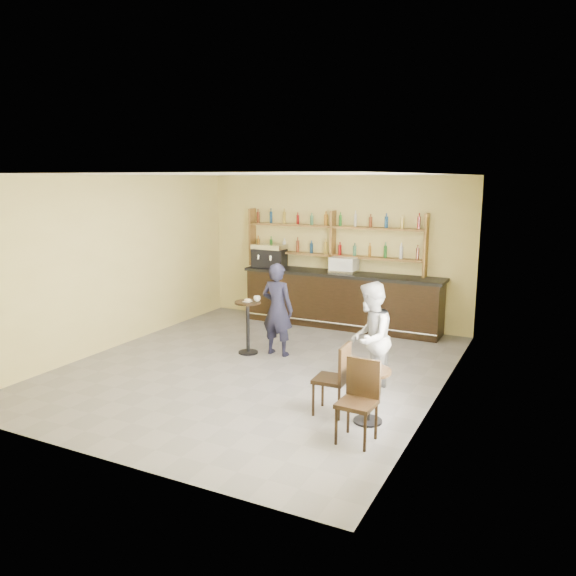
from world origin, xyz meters
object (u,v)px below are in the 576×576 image
at_px(bar_counter, 341,300).
at_px(pedestal_table, 248,327).
at_px(man_main, 277,309).
at_px(cafe_table, 368,396).
at_px(patron_second, 370,338).
at_px(espresso_machine, 270,256).
at_px(chair_south, 357,403).
at_px(pastry_case, 344,265).
at_px(chair_west, 331,378).

height_order(bar_counter, pedestal_table, bar_counter).
distance_m(pedestal_table, man_main, 0.65).
height_order(cafe_table, patron_second, patron_second).
height_order(pedestal_table, patron_second, patron_second).
bearing_deg(patron_second, espresso_machine, -138.31).
bearing_deg(cafe_table, pedestal_table, 147.51).
relative_size(bar_counter, man_main, 2.59).
bearing_deg(bar_counter, chair_south, -66.91).
bearing_deg(bar_counter, cafe_table, -64.66).
xyz_separation_m(man_main, chair_south, (2.44, -2.62, -0.34)).
distance_m(pastry_case, pedestal_table, 2.79).
height_order(man_main, chair_south, man_main).
bearing_deg(man_main, cafe_table, 142.68).
distance_m(chair_west, patron_second, 1.04).
relative_size(bar_counter, patron_second, 2.60).
bearing_deg(pedestal_table, chair_west, -37.40).
height_order(espresso_machine, chair_west, espresso_machine).
distance_m(pastry_case, patron_second, 3.78).
bearing_deg(patron_second, pastry_case, -157.57).
xyz_separation_m(pastry_case, chair_south, (2.07, -4.95, -0.84)).
height_order(man_main, chair_west, man_main).
bearing_deg(pedestal_table, pastry_case, 70.52).
bearing_deg(pedestal_table, man_main, 18.66).
distance_m(espresso_machine, pastry_case, 1.78).
relative_size(pastry_case, chair_west, 0.56).
bearing_deg(patron_second, cafe_table, 13.53).
height_order(espresso_machine, pastry_case, espresso_machine).
distance_m(bar_counter, espresso_machine, 1.93).
xyz_separation_m(chair_west, patron_second, (0.22, 0.96, 0.34)).
distance_m(bar_counter, chair_south, 5.39).
height_order(bar_counter, patron_second, patron_second).
bearing_deg(pedestal_table, bar_counter, 71.45).
bearing_deg(bar_counter, espresso_machine, 180.00).
distance_m(pedestal_table, patron_second, 2.73).
relative_size(pastry_case, man_main, 0.33).
xyz_separation_m(chair_west, chair_south, (0.60, -0.65, 0.01)).
distance_m(bar_counter, chair_west, 4.56).
height_order(bar_counter, espresso_machine, espresso_machine).
bearing_deg(chair_south, pastry_case, 115.26).
distance_m(bar_counter, pastry_case, 0.76).
relative_size(espresso_machine, patron_second, 0.43).
relative_size(pedestal_table, cafe_table, 1.34).
distance_m(espresso_machine, man_main, 2.79).
xyz_separation_m(cafe_table, chair_south, (0.05, -0.60, 0.14)).
distance_m(espresso_machine, cafe_table, 5.88).
xyz_separation_m(man_main, cafe_table, (2.39, -2.02, -0.48)).
distance_m(pastry_case, cafe_table, 4.90).
xyz_separation_m(pedestal_table, chair_west, (2.35, -1.80, 0.01)).
distance_m(man_main, patron_second, 2.30).
xyz_separation_m(pastry_case, pedestal_table, (-0.89, -2.51, -0.86)).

